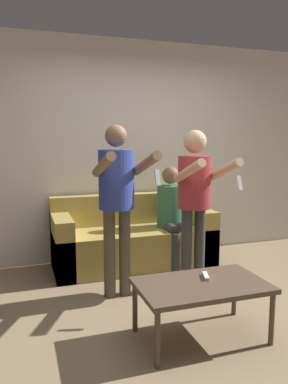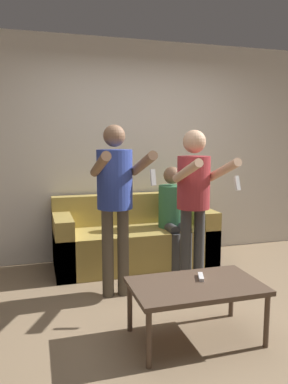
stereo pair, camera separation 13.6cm
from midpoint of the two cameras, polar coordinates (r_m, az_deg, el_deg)
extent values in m
plane|color=#937A5B|center=(3.37, 8.64, -18.37)|extent=(14.00, 14.00, 0.00)
cube|color=silver|center=(4.77, -0.53, 6.32)|extent=(6.40, 0.06, 2.70)
cube|color=#AD9347|center=(4.48, -0.53, -8.39)|extent=(1.87, 0.76, 0.45)
cube|color=#AD9347|center=(4.67, -1.55, -2.53)|extent=(1.87, 0.16, 0.37)
cube|color=#AD9347|center=(4.31, -11.34, -7.81)|extent=(0.20, 0.76, 0.66)
cube|color=#AD9347|center=(4.74, 9.25, -6.29)|extent=(0.20, 0.76, 0.66)
cylinder|color=brown|center=(3.60, -4.45, -9.25)|extent=(0.11, 0.11, 0.85)
cylinder|color=brown|center=(3.63, -2.12, -9.07)|extent=(0.11, 0.11, 0.85)
cylinder|color=#2D429E|center=(3.47, -3.37, 1.94)|extent=(0.33, 0.33, 0.55)
sphere|color=brown|center=(3.45, -3.43, 8.56)|extent=(0.20, 0.20, 0.20)
cylinder|color=brown|center=(3.13, -5.50, 4.12)|extent=(0.08, 0.61, 0.25)
cylinder|color=brown|center=(3.22, 1.02, 4.27)|extent=(0.08, 0.61, 0.25)
cube|color=white|center=(2.95, 2.72, 2.21)|extent=(0.04, 0.06, 0.13)
cylinder|color=#383838|center=(3.84, 7.39, -8.50)|extent=(0.11, 0.11, 0.81)
cylinder|color=#383838|center=(3.90, 9.38, -8.29)|extent=(0.11, 0.11, 0.81)
cylinder|color=#9E2D33|center=(3.74, 8.60, 1.44)|extent=(0.33, 0.33, 0.52)
sphere|color=tan|center=(3.71, 8.73, 7.60)|extent=(0.23, 0.23, 0.23)
cylinder|color=tan|center=(3.41, 7.69, 3.15)|extent=(0.08, 0.54, 0.26)
cylinder|color=tan|center=(3.58, 13.05, 3.24)|extent=(0.08, 0.54, 0.26)
cube|color=white|center=(3.36, 15.15, 1.29)|extent=(0.04, 0.07, 0.13)
cylinder|color=#383838|center=(4.27, 5.72, -9.26)|extent=(0.11, 0.11, 0.45)
cylinder|color=#383838|center=(4.33, 7.48, -9.07)|extent=(0.11, 0.11, 0.45)
cylinder|color=#383838|center=(4.35, 4.97, -5.48)|extent=(0.11, 0.32, 0.11)
cylinder|color=#383838|center=(4.40, 6.70, -5.34)|extent=(0.11, 0.32, 0.11)
cylinder|color=#337047|center=(4.47, 5.11, -2.19)|extent=(0.31, 0.31, 0.50)
sphere|color=brown|center=(4.42, 5.17, 2.55)|extent=(0.20, 0.20, 0.20)
cube|color=brown|center=(2.90, 9.31, -13.96)|extent=(0.97, 0.58, 0.04)
cylinder|color=brown|center=(2.63, 2.32, -21.55)|extent=(0.04, 0.04, 0.40)
cylinder|color=brown|center=(3.00, 19.49, -18.05)|extent=(0.04, 0.04, 0.40)
cylinder|color=brown|center=(3.05, -0.84, -17.08)|extent=(0.04, 0.04, 0.40)
cylinder|color=brown|center=(3.38, 14.35, -14.77)|extent=(0.04, 0.04, 0.40)
cube|color=white|center=(2.99, 9.99, -12.62)|extent=(0.09, 0.15, 0.02)
camera|label=1|loc=(0.07, -89.02, 0.14)|focal=35.00mm
camera|label=2|loc=(0.07, 90.98, -0.14)|focal=35.00mm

